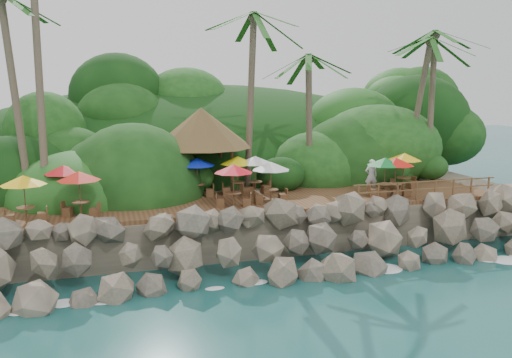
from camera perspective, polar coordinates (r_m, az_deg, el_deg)
name	(u,v)px	position (r m, az deg, el deg)	size (l,w,h in m)	color
ground	(297,284)	(22.25, 4.44, -11.32)	(140.00, 140.00, 0.00)	#19514F
land_base	(216,188)	(36.79, -4.39, -0.95)	(32.00, 25.20, 2.10)	gray
jungle_hill	(197,183)	(44.22, -6.39, -0.47)	(44.80, 28.00, 15.40)	#143811
seawall	(281,244)	(23.64, 2.75, -7.04)	(29.00, 4.00, 2.30)	gray
terrace	(256,202)	(27.05, 0.00, -2.50)	(26.00, 5.00, 0.20)	brown
jungle_foliage	(219,205)	(36.05, -4.03, -2.88)	(44.00, 16.00, 12.00)	#143811
foam_line	(294,281)	(22.50, 4.16, -10.99)	(25.20, 0.80, 0.06)	white
palms	(259,13)	(29.78, 0.36, 17.55)	(29.46, 6.58, 14.63)	brown
palapa	(201,127)	(29.57, -5.95, 5.58)	(5.69, 5.69, 4.60)	brown
dining_clusters	(240,168)	(26.38, -1.75, 1.21)	(21.41, 5.12, 2.08)	brown
railing	(426,188)	(28.41, 17.96, -0.94)	(8.30, 0.10, 1.00)	brown
waiter	(371,176)	(29.45, 12.38, 0.33)	(0.67, 0.44, 1.84)	silver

